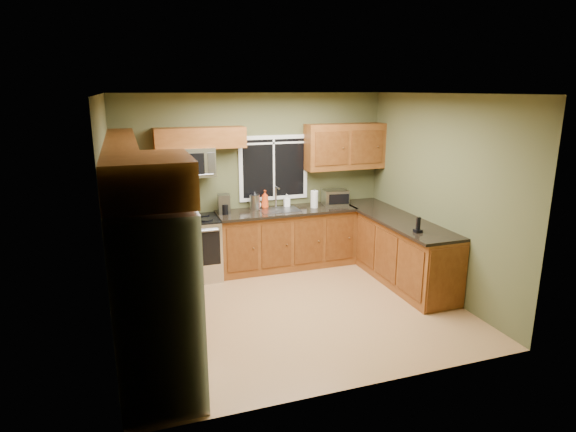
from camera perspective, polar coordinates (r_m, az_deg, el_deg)
floor at (r=6.33m, az=0.60°, el=-10.92°), size 4.20×4.20×0.00m
ceiling at (r=5.71m, az=0.68°, el=14.30°), size 4.20×4.20×0.00m
back_wall at (r=7.56m, az=-3.92°, el=4.10°), size 4.20×0.00×4.20m
front_wall at (r=4.29m, az=8.69°, el=-4.44°), size 4.20×0.00×4.20m
left_wall at (r=5.56m, az=-20.22°, el=-0.71°), size 0.00×3.60×3.60m
right_wall at (r=6.85m, az=17.46°, el=2.32°), size 0.00×3.60×3.60m
window at (r=7.59m, az=-1.71°, el=5.73°), size 1.12×0.03×1.02m
base_cabinets_left at (r=6.29m, az=-16.68°, el=-7.30°), size 0.60×2.65×0.90m
countertop_left at (r=6.14m, az=-16.77°, el=-3.20°), size 0.65×2.65×0.04m
base_cabinets_back at (r=7.62m, az=-0.19°, el=-2.77°), size 2.17×0.60×0.90m
countertop_back at (r=7.46m, az=-0.13°, el=0.62°), size 2.17×0.65×0.04m
base_cabinets_peninsula at (r=7.35m, az=12.55°, el=-3.79°), size 0.60×2.52×0.90m
countertop_peninsula at (r=7.21m, az=12.56°, el=-0.25°), size 0.65×2.50×0.04m
upper_cabinets_left at (r=5.92m, az=-19.00°, el=5.35°), size 0.33×2.65×0.72m
upper_cabinets_back_left at (r=7.13m, az=-10.37°, el=9.10°), size 1.30×0.33×0.30m
upper_cabinets_back_right at (r=7.82m, az=6.75°, el=8.18°), size 1.30×0.33×0.72m
upper_cabinet_over_fridge at (r=4.15m, az=-16.32°, el=4.19°), size 0.72×0.90×0.38m
refrigerator at (r=4.48m, az=-15.26°, el=-10.14°), size 0.74×0.90×1.80m
range at (r=7.27m, az=-11.15°, el=-3.77°), size 0.76×0.69×0.94m
microwave at (r=7.11m, az=-11.81°, el=6.25°), size 0.76×0.41×0.42m
sink at (r=7.44m, az=-1.02°, el=0.82°), size 0.60×0.42×0.36m
toaster_oven at (r=7.79m, az=5.62°, el=2.22°), size 0.42×0.34×0.24m
coffee_maker at (r=7.27m, az=-7.58°, el=1.36°), size 0.19×0.25×0.29m
kettle at (r=7.46m, az=-3.95°, el=1.77°), size 0.18×0.18×0.28m
paper_towel_roll at (r=7.57m, az=3.13°, el=2.00°), size 0.15×0.15×0.30m
soap_bottle_a at (r=7.52m, az=-2.75°, el=2.00°), size 0.12×0.12×0.29m
soap_bottle_b at (r=7.64m, az=-0.15°, el=1.87°), size 0.10×0.10×0.20m
soap_bottle_c at (r=7.53m, az=-3.68°, el=1.51°), size 0.15×0.15×0.16m
cordless_phone at (r=6.49m, az=15.15°, el=-1.36°), size 0.10×0.10×0.21m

